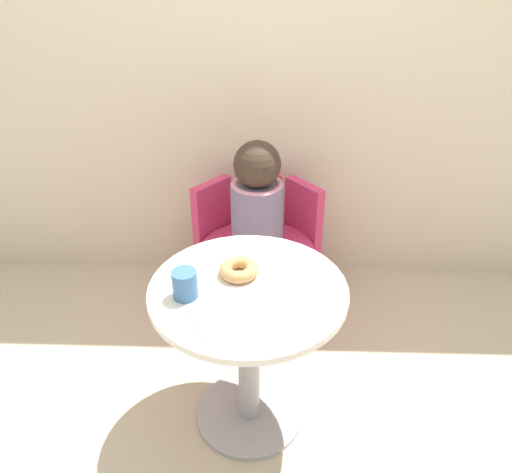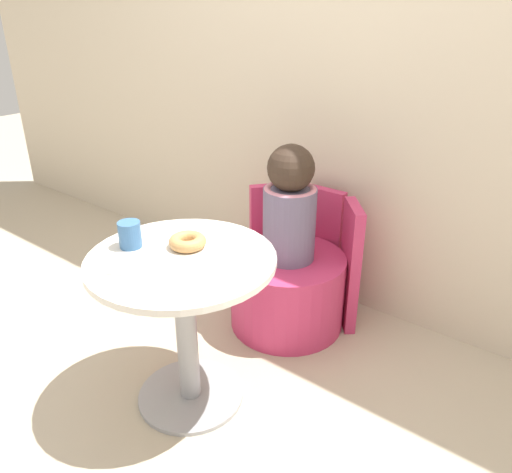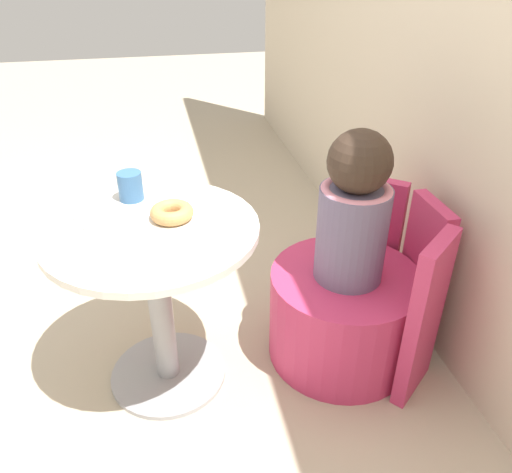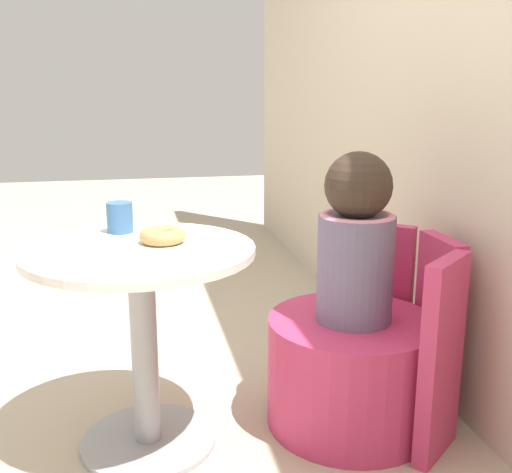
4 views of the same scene
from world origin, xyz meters
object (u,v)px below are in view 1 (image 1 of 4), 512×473
at_px(round_table, 249,329).
at_px(tub_chair, 256,280).
at_px(cup, 185,284).
at_px(child_figure, 257,201).
at_px(donut, 239,270).

height_order(round_table, tub_chair, round_table).
xyz_separation_m(tub_chair, cup, (-0.21, -0.73, 0.51)).
relative_size(tub_chair, cup, 5.62).
xyz_separation_m(child_figure, donut, (-0.04, -0.60, 0.04)).
xyz_separation_m(round_table, tub_chair, (0.01, 0.67, -0.28)).
bearing_deg(tub_chair, child_figure, -90.00).
bearing_deg(child_figure, tub_chair, 90.00).
height_order(donut, cup, cup).
xyz_separation_m(round_table, cup, (-0.20, -0.06, 0.24)).
relative_size(child_figure, cup, 5.53).
bearing_deg(cup, round_table, 15.35).
distance_m(round_table, cup, 0.32).
bearing_deg(tub_chair, donut, -94.12).
relative_size(tub_chair, child_figure, 1.02).
distance_m(tub_chair, cup, 0.91).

